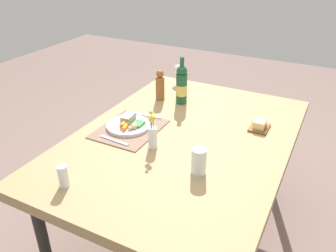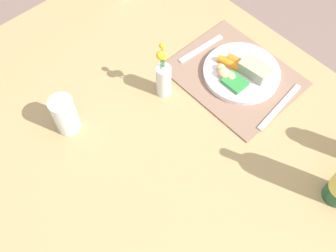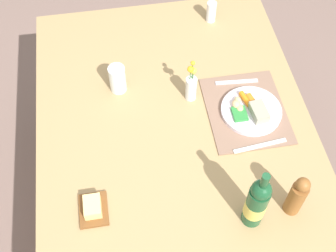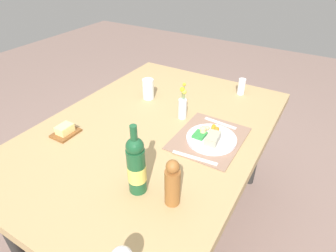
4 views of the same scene
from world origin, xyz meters
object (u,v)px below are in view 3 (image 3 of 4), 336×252
dinner_plate (251,110)px  salt_shaker (211,12)px  butter_dish (93,208)px  dining_table (177,142)px  wine_bottle (257,203)px  flower_vase (191,86)px  fork (260,146)px  knife (237,82)px  pepper_mill (297,196)px  water_tumbler (118,80)px

dinner_plate → salt_shaker: bearing=4.1°
salt_shaker → butter_dish: 1.08m
dining_table → wine_bottle: bearing=-153.6°
salt_shaker → flower_vase: flower_vase is taller
salt_shaker → butter_dish: (-0.89, 0.62, -0.03)m
fork → knife: size_ratio=1.18×
dinner_plate → dining_table: bearing=99.7°
fork → wine_bottle: wine_bottle is taller
fork → knife: same height
pepper_mill → water_tumbler: size_ratio=1.61×
water_tumbler → flower_vase: flower_vase is taller
dining_table → butter_dish: size_ratio=11.98×
salt_shaker → pepper_mill: size_ratio=0.51×
salt_shaker → wine_bottle: wine_bottle is taller
pepper_mill → butter_dish: bearing=81.3°
dinner_plate → fork: 0.16m
butter_dish → pepper_mill: 0.70m
knife → salt_shaker: salt_shaker is taller
knife → salt_shaker: 0.40m
salt_shaker → wine_bottle: bearing=175.6°
water_tumbler → salt_shaker: bearing=-53.5°
dinner_plate → fork: size_ratio=1.14×
water_tumbler → wine_bottle: bearing=-149.0°
dining_table → knife: (0.22, -0.30, 0.07)m
water_tumbler → knife: bearing=-95.9°
dining_table → pepper_mill: 0.53m
dining_table → butter_dish: bearing=128.1°
salt_shaker → water_tumbler: size_ratio=0.82×
fork → water_tumbler: size_ratio=1.70×
fork → water_tumbler: water_tumbler is taller
salt_shaker → dining_table: bearing=156.3°
knife → wine_bottle: size_ratio=0.60×
butter_dish → salt_shaker: bearing=-34.7°
knife → flower_vase: (-0.04, 0.21, 0.06)m
dinner_plate → fork: (-0.16, 0.01, -0.01)m
dinner_plate → butter_dish: dinner_plate is taller
wine_bottle → butter_dish: bearing=77.6°
dining_table → wine_bottle: size_ratio=5.11×
butter_dish → dining_table: bearing=-51.9°
dining_table → fork: 0.33m
fork → flower_vase: flower_vase is taller
pepper_mill → flower_vase: bearing=24.8°
butter_dish → dinner_plate: bearing=-63.8°
knife → pepper_mill: bearing=-171.3°
dinner_plate → water_tumbler: (0.22, 0.51, 0.03)m
water_tumbler → dinner_plate: bearing=-112.7°
knife → butter_dish: (-0.49, 0.64, 0.01)m
knife → butter_dish: size_ratio=1.40×
knife → pepper_mill: 0.60m
flower_vase → knife: bearing=-78.3°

